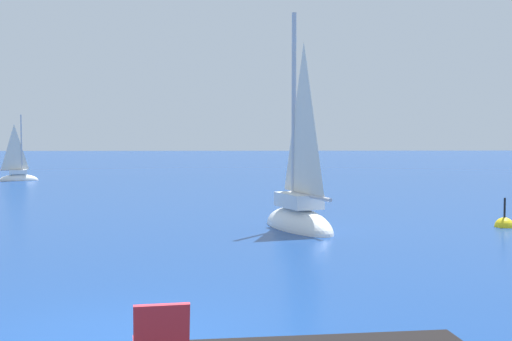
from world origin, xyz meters
TOP-DOWN VIEW (x-y plane):
  - ground_plane at (0.00, 0.00)m, footprint 160.00×160.00m
  - sailboat_near at (3.37, 10.25)m, footprint 2.40×3.74m
  - sailboat_far at (-10.39, 28.83)m, footprint 2.20×1.29m
  - beach_chair at (0.96, -3.18)m, footprint 0.57×0.67m
  - marker_buoy at (9.35, 10.45)m, footprint 0.56×0.56m

SIDE VIEW (x-z plane):
  - ground_plane at x=0.00m, z-range 0.00..0.00m
  - marker_buoy at x=9.35m, z-range -0.56..0.57m
  - sailboat_far at x=-10.39m, z-range -1.77..2.20m
  - sailboat_near at x=3.37m, z-range -3.00..3.74m
  - beach_chair at x=0.96m, z-range 0.60..1.40m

